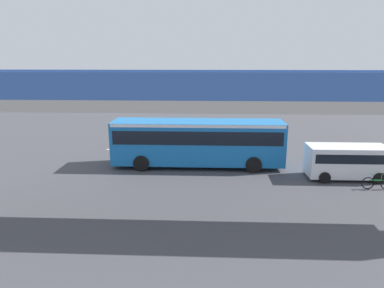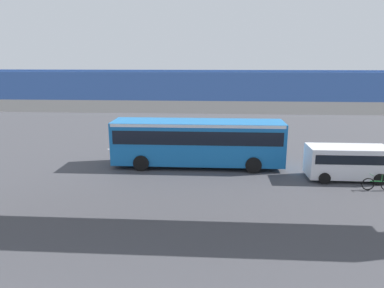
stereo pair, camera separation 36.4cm
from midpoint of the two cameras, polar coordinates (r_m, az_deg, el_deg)
name	(u,v)px [view 1 (the left image)]	position (r m, az deg, el deg)	size (l,w,h in m)	color
ground	(218,161)	(25.89, 3.77, -2.68)	(80.00, 80.00, 0.00)	#424247
city_bus	(198,139)	(24.11, 0.48, 0.74)	(11.54, 2.85, 3.15)	#196BB7
parked_van	(347,160)	(23.75, 23.22, -2.34)	(4.80, 2.17, 2.05)	silver
bicycle_green	(377,183)	(22.73, 27.23, -5.60)	(1.77, 0.44, 0.96)	black
pedestrian	(180,136)	(29.87, -2.22, 1.32)	(0.38, 0.38, 1.79)	#2D2D38
lane_dash_leftmost	(318,152)	(29.88, 19.20, -1.19)	(2.00, 0.20, 0.01)	silver
lane_dash_left	(267,151)	(28.99, 11.60, -1.14)	(2.00, 0.20, 0.01)	silver
lane_dash_centre	(217,151)	(28.64, 3.67, -1.07)	(2.00, 0.20, 0.01)	silver
lane_dash_right	(168,150)	(28.84, -4.30, -0.97)	(2.00, 0.20, 0.01)	silver
lane_dash_rightmost	(119,149)	(29.58, -12.02, -0.86)	(2.00, 0.20, 0.01)	silver
pedestrian_overpass	(226,114)	(15.26, 4.74, 4.89)	(25.17, 2.60, 6.76)	#B2ADA5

